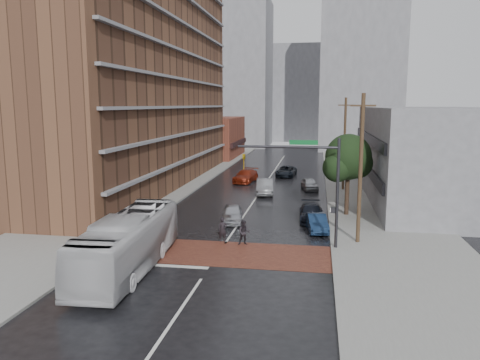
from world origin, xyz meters
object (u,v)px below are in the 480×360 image
(suv_travel, at_px, (286,171))
(car_parked_near, at_px, (317,223))
(car_parked_far, at_px, (310,184))
(transit_bus, at_px, (129,243))
(car_travel_a, at_px, (232,214))
(car_travel_c, at_px, (246,176))
(pedestrian_a, at_px, (223,230))
(pedestrian_b, at_px, (244,233))
(car_parked_mid, at_px, (311,212))
(car_travel_b, at_px, (265,187))

(suv_travel, bearing_deg, car_parked_near, -75.81)
(car_parked_far, bearing_deg, transit_bus, -120.35)
(car_travel_a, bearing_deg, car_travel_c, 86.40)
(car_travel_a, xyz_separation_m, car_travel_c, (-1.91, 19.35, 0.06))
(car_travel_a, relative_size, car_travel_c, 0.79)
(pedestrian_a, distance_m, car_travel_a, 5.46)
(pedestrian_b, xyz_separation_m, car_travel_c, (-3.80, 25.27, -0.09))
(car_parked_mid, bearing_deg, pedestrian_b, -122.50)
(transit_bus, distance_m, car_travel_c, 31.15)
(car_travel_b, distance_m, suv_travel, 12.76)
(car_travel_b, relative_size, car_travel_c, 0.94)
(pedestrian_a, bearing_deg, car_travel_c, 92.87)
(transit_bus, xyz_separation_m, pedestrian_a, (4.10, 6.29, -0.75))
(pedestrian_a, relative_size, suv_travel, 0.35)
(pedestrian_b, relative_size, car_parked_far, 0.44)
(pedestrian_a, bearing_deg, pedestrian_b, -19.10)
(suv_travel, xyz_separation_m, car_parked_far, (3.20, -9.22, -0.03))
(pedestrian_a, bearing_deg, car_travel_b, 84.79)
(pedestrian_b, height_order, car_parked_far, pedestrian_b)
(car_travel_b, height_order, car_parked_far, car_travel_b)
(car_parked_near, bearing_deg, suv_travel, 90.48)
(suv_travel, bearing_deg, car_parked_mid, -75.75)
(car_travel_a, xyz_separation_m, car_parked_mid, (6.18, 1.56, -0.03))
(pedestrian_b, xyz_separation_m, car_parked_far, (3.90, 21.37, -0.19))
(car_travel_b, relative_size, car_parked_mid, 1.06)
(car_travel_b, xyz_separation_m, suv_travel, (1.37, 12.69, -0.12))
(pedestrian_b, bearing_deg, pedestrian_a, 152.25)
(car_parked_mid, bearing_deg, car_parked_near, -84.26)
(car_parked_near, bearing_deg, transit_bus, -144.30)
(transit_bus, height_order, car_parked_mid, transit_bus)
(pedestrian_b, relative_size, car_parked_mid, 0.37)
(pedestrian_a, distance_m, car_parked_far, 21.60)
(transit_bus, relative_size, suv_travel, 2.35)
(pedestrian_b, xyz_separation_m, car_parked_mid, (4.30, 7.48, -0.18))
(car_parked_near, height_order, car_parked_far, car_parked_far)
(car_travel_a, relative_size, car_parked_near, 1.06)
(car_travel_c, height_order, suv_travel, car_travel_c)
(pedestrian_a, bearing_deg, transit_bus, -125.41)
(car_parked_mid, distance_m, car_parked_far, 13.90)
(car_travel_c, distance_m, suv_travel, 6.97)
(suv_travel, relative_size, car_parked_near, 1.27)
(car_travel_a, height_order, car_travel_b, car_travel_b)
(car_travel_c, bearing_deg, car_travel_b, -58.53)
(pedestrian_a, bearing_deg, car_parked_mid, 47.84)
(transit_bus, relative_size, car_travel_a, 2.83)
(transit_bus, relative_size, pedestrian_b, 6.85)
(car_travel_c, bearing_deg, car_parked_mid, -57.09)
(car_travel_b, distance_m, car_travel_c, 8.00)
(pedestrian_a, height_order, car_travel_b, pedestrian_a)
(car_travel_b, bearing_deg, car_parked_far, 30.26)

